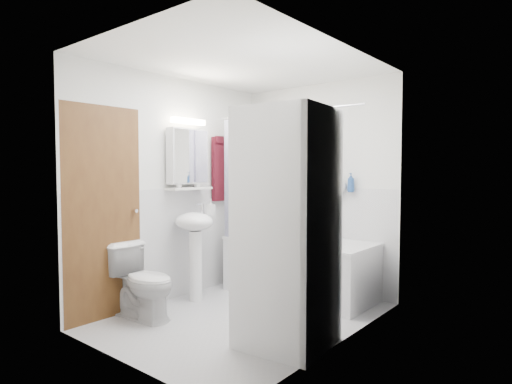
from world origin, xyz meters
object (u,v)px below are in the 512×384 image
Objects in this scene: bathtub at (300,264)px; washer_dryer at (287,228)px; sink at (195,235)px; toilet at (143,282)px.

washer_dryer reaches higher than bathtub.
sink is 0.78m from toilet.
bathtub is 2.34× the size of toilet.
washer_dryer is 1.56m from toilet.
bathtub is at bearing 112.61° from washer_dryer.
bathtub is 1.58× the size of sink.
sink is at bearing 160.82° from washer_dryer.
bathtub is 1.21m from sink.
sink is 1.48× the size of toilet.
washer_dryer is at bearing -12.75° from sink.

